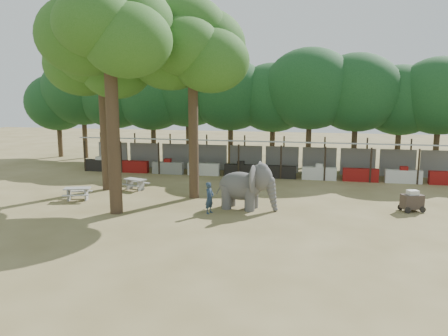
% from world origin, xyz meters
% --- Properties ---
extents(ground, '(100.00, 100.00, 0.00)m').
position_xyz_m(ground, '(0.00, 0.00, 0.00)').
color(ground, brown).
rests_on(ground, ground).
extents(vendor_stalls, '(28.00, 2.99, 2.80)m').
position_xyz_m(vendor_stalls, '(-0.00, 13.84, 1.18)').
color(vendor_stalls, '#969A9E').
rests_on(vendor_stalls, ground).
extents(yard_tree_left, '(7.10, 6.90, 11.02)m').
position_xyz_m(yard_tree_left, '(-9.13, 7.19, 8.20)').
color(yard_tree_left, '#332316').
rests_on(yard_tree_left, ground).
extents(yard_tree_center, '(7.10, 6.90, 12.04)m').
position_xyz_m(yard_tree_center, '(-6.13, 2.19, 9.21)').
color(yard_tree_center, '#332316').
rests_on(yard_tree_center, ground).
extents(yard_tree_back, '(7.10, 6.90, 11.36)m').
position_xyz_m(yard_tree_back, '(-3.13, 6.19, 8.54)').
color(yard_tree_back, '#332316').
rests_on(yard_tree_back, ground).
extents(backdrop_trees, '(46.46, 5.95, 8.33)m').
position_xyz_m(backdrop_trees, '(0.00, 19.00, 5.51)').
color(backdrop_trees, '#332316').
rests_on(backdrop_trees, ground).
extents(elephant, '(3.32, 2.50, 2.49)m').
position_xyz_m(elephant, '(0.42, 4.16, 1.25)').
color(elephant, '#474544').
rests_on(elephant, ground).
extents(handler, '(0.54, 0.67, 1.61)m').
position_xyz_m(handler, '(-1.32, 2.90, 0.80)').
color(handler, '#26384C').
rests_on(handler, ground).
extents(picnic_table_near, '(1.77, 1.68, 0.72)m').
position_xyz_m(picnic_table_near, '(-9.35, 4.02, 0.47)').
color(picnic_table_near, gray).
rests_on(picnic_table_near, ground).
extents(picnic_table_far, '(1.71, 1.63, 0.69)m').
position_xyz_m(picnic_table_far, '(-7.21, 7.25, 0.45)').
color(picnic_table_far, gray).
rests_on(picnic_table_far, ground).
extents(cart_front, '(1.33, 1.10, 1.12)m').
position_xyz_m(cart_front, '(8.86, 5.40, 0.55)').
color(cart_front, '#312722').
rests_on(cart_front, ground).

